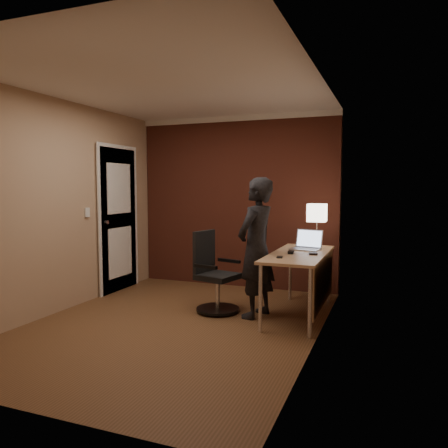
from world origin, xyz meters
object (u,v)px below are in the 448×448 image
Objects in this scene: phone at (280,257)px; desk at (305,264)px; laptop at (307,244)px; mouse at (291,252)px; wallet at (313,253)px; person at (256,248)px; desk_lamp at (317,213)px; office_chair at (214,277)px.

desk is at bearing 52.11° from phone.
mouse is at bearing -104.89° from laptop.
person reaches higher than wallet.
laptop is (-0.07, -0.26, -0.35)m from desk_lamp.
laptop is 3.44× the size of wallet.
desk_lamp reaches higher than office_chair.
wallet is at bearing -70.07° from laptop.
person is (-0.48, -0.50, -0.00)m from laptop.
desk is 1.08m from office_chair.
desk_lamp is at bearing 96.11° from wallet.
laptop is at bearing 72.17° from mouse.
person is (-0.62, -0.13, 0.05)m from wallet.
desk is at bearing 26.48° from mouse.
person reaches higher than desk.
phone reaches higher than desk.
desk_lamp is at bearing 158.27° from person.
desk_lamp is 1.50m from office_chair.
laptop is 0.40m from wallet.
office_chair is 0.65m from person.
person reaches higher than desk_lamp.
office_chair is at bearing -154.12° from laptop.
wallet is 0.63m from person.
phone is at bearing -103.29° from desk_lamp.
desk_lamp is at bearing 75.39° from laptop.
mouse is at bearing -150.58° from desk.
desk_lamp is 4.65× the size of phone.
phone is 0.45m from wallet.
desk_lamp is 0.57× the size of office_chair.
laptop is at bearing -104.61° from desk_lamp.
wallet is at bearing -83.89° from desk_lamp.
phone is (-0.20, -0.39, 0.13)m from desk.
desk_lamp is 0.76m from wallet.
mouse is at bearing -104.78° from desk_lamp.
desk is 0.95× the size of person.
mouse reaches higher than desk.
office_chair reaches higher than desk.
person is (-0.55, -0.76, -0.36)m from desk_lamp.
wallet reaches higher than phone.
phone is 0.93m from office_chair.
office_chair reaches higher than mouse.
wallet reaches higher than desk.
mouse is at bearing 5.55° from office_chair.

